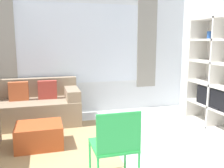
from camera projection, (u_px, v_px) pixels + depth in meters
wall_back at (80, 48)px, 5.12m from camera, size 5.88×0.11×2.70m
area_rug at (13, 148)px, 3.56m from camera, size 2.79×1.85×0.01m
couch_main at (31, 107)px, 4.58m from camera, size 1.74×0.87×0.80m
ottoman at (39, 136)px, 3.60m from camera, size 0.65×0.54×0.34m
folding_chair at (115, 143)px, 2.50m from camera, size 0.44×0.46×0.86m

